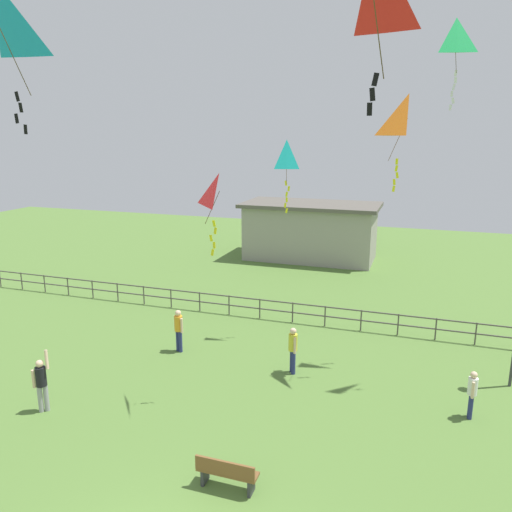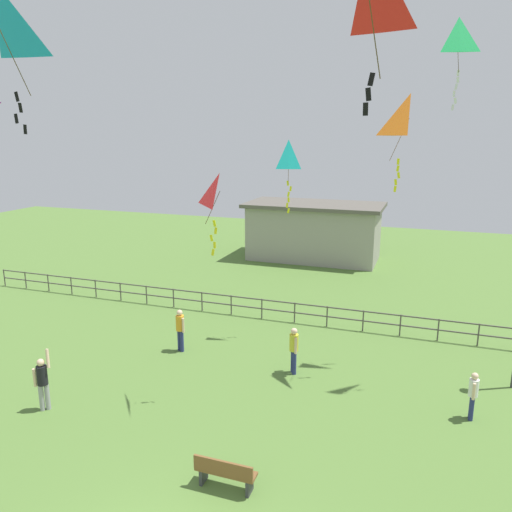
{
  "view_description": "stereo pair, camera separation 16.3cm",
  "coord_description": "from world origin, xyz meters",
  "px_view_note": "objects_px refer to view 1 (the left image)",
  "views": [
    {
      "loc": [
        4.17,
        -6.59,
        8.29
      ],
      "look_at": [
        -0.25,
        6.34,
        4.94
      ],
      "focal_mm": 34.92,
      "sensor_mm": 36.0,
      "label": 1
    },
    {
      "loc": [
        4.33,
        -6.54,
        8.29
      ],
      "look_at": [
        -0.25,
        6.34,
        4.94
      ],
      "focal_mm": 34.92,
      "sensor_mm": 36.0,
      "label": 2
    }
  ],
  "objects_px": {
    "person_4": "(472,391)",
    "person_5": "(293,347)",
    "person_2": "(41,381)",
    "kite_0": "(287,159)",
    "person_3": "(179,328)",
    "kite_1": "(455,41)",
    "kite_2": "(407,121)",
    "park_bench": "(227,472)",
    "kite_7": "(219,194)"
  },
  "relations": [
    {
      "from": "person_4",
      "to": "kite_0",
      "type": "height_order",
      "value": "kite_0"
    },
    {
      "from": "person_4",
      "to": "person_3",
      "type": "bearing_deg",
      "value": 172.3
    },
    {
      "from": "park_bench",
      "to": "kite_1",
      "type": "xyz_separation_m",
      "value": [
        4.51,
        9.53,
        10.85
      ]
    },
    {
      "from": "person_5",
      "to": "person_3",
      "type": "bearing_deg",
      "value": 175.93
    },
    {
      "from": "kite_1",
      "to": "kite_2",
      "type": "bearing_deg",
      "value": -126.28
    },
    {
      "from": "person_5",
      "to": "kite_0",
      "type": "relative_size",
      "value": 0.6
    },
    {
      "from": "person_2",
      "to": "kite_1",
      "type": "xyz_separation_m",
      "value": [
        11.14,
        8.12,
        10.31
      ]
    },
    {
      "from": "park_bench",
      "to": "person_5",
      "type": "distance_m",
      "value": 6.36
    },
    {
      "from": "person_2",
      "to": "person_3",
      "type": "xyz_separation_m",
      "value": [
        1.91,
        5.26,
        -0.02
      ]
    },
    {
      "from": "kite_0",
      "to": "person_5",
      "type": "bearing_deg",
      "value": -69.62
    },
    {
      "from": "person_3",
      "to": "person_5",
      "type": "bearing_deg",
      "value": -4.07
    },
    {
      "from": "person_3",
      "to": "person_5",
      "type": "distance_m",
      "value": 4.69
    },
    {
      "from": "park_bench",
      "to": "kite_0",
      "type": "distance_m",
      "value": 12.04
    },
    {
      "from": "kite_1",
      "to": "park_bench",
      "type": "bearing_deg",
      "value": -115.32
    },
    {
      "from": "kite_0",
      "to": "person_2",
      "type": "bearing_deg",
      "value": -122.4
    },
    {
      "from": "person_3",
      "to": "kite_0",
      "type": "bearing_deg",
      "value": 42.46
    },
    {
      "from": "kite_0",
      "to": "kite_1",
      "type": "bearing_deg",
      "value": -2.39
    },
    {
      "from": "park_bench",
      "to": "person_2",
      "type": "distance_m",
      "value": 6.8
    },
    {
      "from": "kite_7",
      "to": "kite_1",
      "type": "bearing_deg",
      "value": 41.37
    },
    {
      "from": "person_4",
      "to": "kite_7",
      "type": "bearing_deg",
      "value": -170.51
    },
    {
      "from": "kite_2",
      "to": "park_bench",
      "type": "bearing_deg",
      "value": -112.51
    },
    {
      "from": "person_2",
      "to": "person_5",
      "type": "xyz_separation_m",
      "value": [
        6.59,
        4.92,
        -0.02
      ]
    },
    {
      "from": "kite_2",
      "to": "person_3",
      "type": "bearing_deg",
      "value": -172.02
    },
    {
      "from": "park_bench",
      "to": "person_2",
      "type": "xyz_separation_m",
      "value": [
        -6.64,
        1.41,
        0.54
      ]
    },
    {
      "from": "person_2",
      "to": "kite_7",
      "type": "bearing_deg",
      "value": 28.02
    },
    {
      "from": "person_5",
      "to": "kite_0",
      "type": "xyz_separation_m",
      "value": [
        -1.28,
        3.44,
        6.38
      ]
    },
    {
      "from": "kite_1",
      "to": "person_5",
      "type": "bearing_deg",
      "value": -144.95
    },
    {
      "from": "person_5",
      "to": "kite_2",
      "type": "height_order",
      "value": "kite_2"
    },
    {
      "from": "park_bench",
      "to": "person_2",
      "type": "height_order",
      "value": "person_2"
    },
    {
      "from": "kite_0",
      "to": "kite_2",
      "type": "relative_size",
      "value": 0.95
    },
    {
      "from": "person_2",
      "to": "kite_2",
      "type": "relative_size",
      "value": 0.66
    },
    {
      "from": "park_bench",
      "to": "kite_0",
      "type": "height_order",
      "value": "kite_0"
    },
    {
      "from": "kite_0",
      "to": "kite_7",
      "type": "xyz_separation_m",
      "value": [
        -0.45,
        -5.78,
        -0.76
      ]
    },
    {
      "from": "person_5",
      "to": "kite_1",
      "type": "distance_m",
      "value": 11.74
    },
    {
      "from": "person_4",
      "to": "person_5",
      "type": "relative_size",
      "value": 0.88
    },
    {
      "from": "person_3",
      "to": "person_4",
      "type": "distance_m",
      "value": 10.55
    },
    {
      "from": "person_3",
      "to": "kite_2",
      "type": "xyz_separation_m",
      "value": [
        7.95,
        1.11,
        7.73
      ]
    },
    {
      "from": "kite_1",
      "to": "person_2",
      "type": "bearing_deg",
      "value": -143.92
    },
    {
      "from": "person_4",
      "to": "kite_7",
      "type": "xyz_separation_m",
      "value": [
        -7.51,
        -1.25,
        5.73
      ]
    },
    {
      "from": "person_5",
      "to": "kite_7",
      "type": "height_order",
      "value": "kite_7"
    },
    {
      "from": "person_2",
      "to": "kite_2",
      "type": "xyz_separation_m",
      "value": [
        9.86,
        6.37,
        7.7
      ]
    },
    {
      "from": "person_2",
      "to": "person_5",
      "type": "height_order",
      "value": "person_2"
    },
    {
      "from": "person_2",
      "to": "person_5",
      "type": "bearing_deg",
      "value": 36.78
    },
    {
      "from": "person_4",
      "to": "person_5",
      "type": "bearing_deg",
      "value": 169.41
    },
    {
      "from": "person_2",
      "to": "kite_0",
      "type": "bearing_deg",
      "value": 57.6
    },
    {
      "from": "park_bench",
      "to": "kite_2",
      "type": "xyz_separation_m",
      "value": [
        3.22,
        7.78,
        8.24
      ]
    },
    {
      "from": "park_bench",
      "to": "kite_1",
      "type": "height_order",
      "value": "kite_1"
    },
    {
      "from": "park_bench",
      "to": "kite_7",
      "type": "xyz_separation_m",
      "value": [
        -1.77,
        4.0,
        6.14
      ]
    },
    {
      "from": "person_2",
      "to": "kite_1",
      "type": "relative_size",
      "value": 0.68
    },
    {
      "from": "person_2",
      "to": "person_3",
      "type": "relative_size",
      "value": 1.17
    }
  ]
}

